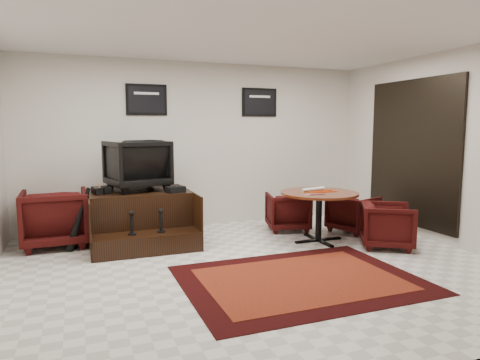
# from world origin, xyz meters

# --- Properties ---
(ground) EXTENTS (6.00, 6.00, 0.00)m
(ground) POSITION_xyz_m (0.00, 0.00, 0.00)
(ground) COLOR white
(ground) RESTS_ON ground
(room_shell) EXTENTS (6.02, 5.02, 2.81)m
(room_shell) POSITION_xyz_m (0.41, 0.12, 1.79)
(room_shell) COLOR beige
(room_shell) RESTS_ON ground
(area_rug) EXTENTS (2.61, 1.95, 0.01)m
(area_rug) POSITION_xyz_m (0.28, -0.58, 0.01)
(area_rug) COLOR black
(area_rug) RESTS_ON ground
(shine_podium) EXTENTS (1.47, 1.51, 0.76)m
(shine_podium) POSITION_xyz_m (-1.16, 1.76, 0.35)
(shine_podium) COLOR black
(shine_podium) RESTS_ON ground
(shine_chair) EXTENTS (0.97, 0.93, 0.85)m
(shine_chair) POSITION_xyz_m (-1.16, 1.90, 1.18)
(shine_chair) COLOR black
(shine_chair) RESTS_ON shine_podium
(shoes_pair) EXTENTS (0.27, 0.31, 0.10)m
(shoes_pair) POSITION_xyz_m (-1.69, 1.73, 0.81)
(shoes_pair) COLOR black
(shoes_pair) RESTS_ON shine_podium
(polish_kit) EXTENTS (0.30, 0.24, 0.09)m
(polish_kit) POSITION_xyz_m (-0.67, 1.47, 0.80)
(polish_kit) COLOR black
(polish_kit) RESTS_ON shine_podium
(umbrella_black) EXTENTS (0.34, 0.13, 0.91)m
(umbrella_black) POSITION_xyz_m (-2.01, 1.55, 0.46)
(umbrella_black) COLOR black
(umbrella_black) RESTS_ON ground
(umbrella_hooked) EXTENTS (0.33, 0.12, 0.88)m
(umbrella_hooked) POSITION_xyz_m (-1.98, 1.71, 0.44)
(umbrella_hooked) COLOR black
(umbrella_hooked) RESTS_ON ground
(armchair_side) EXTENTS (0.90, 0.84, 0.90)m
(armchair_side) POSITION_xyz_m (-2.33, 1.93, 0.45)
(armchair_side) COLOR black
(armchair_side) RESTS_ON ground
(meeting_table) EXTENTS (1.14, 1.14, 0.75)m
(meeting_table) POSITION_xyz_m (1.34, 0.79, 0.66)
(meeting_table) COLOR #4A1A0A
(meeting_table) RESTS_ON ground
(table_chair_back) EXTENTS (0.80, 0.77, 0.68)m
(table_chair_back) POSITION_xyz_m (1.25, 1.61, 0.34)
(table_chair_back) COLOR black
(table_chair_back) RESTS_ON ground
(table_chair_window) EXTENTS (0.79, 0.82, 0.67)m
(table_chair_window) POSITION_xyz_m (2.19, 1.11, 0.34)
(table_chair_window) COLOR black
(table_chair_window) RESTS_ON ground
(table_chair_corner) EXTENTS (0.90, 0.91, 0.70)m
(table_chair_corner) POSITION_xyz_m (2.08, 0.16, 0.35)
(table_chair_corner) COLOR black
(table_chair_corner) RESTS_ON ground
(paper_roll) EXTENTS (0.42, 0.13, 0.05)m
(paper_roll) POSITION_xyz_m (1.33, 0.93, 0.77)
(paper_roll) COLOR silver
(paper_roll) RESTS_ON meeting_table
(table_clutter) EXTENTS (0.57, 0.32, 0.01)m
(table_clutter) POSITION_xyz_m (1.36, 0.76, 0.75)
(table_clutter) COLOR #E1430C
(table_clutter) RESTS_ON meeting_table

